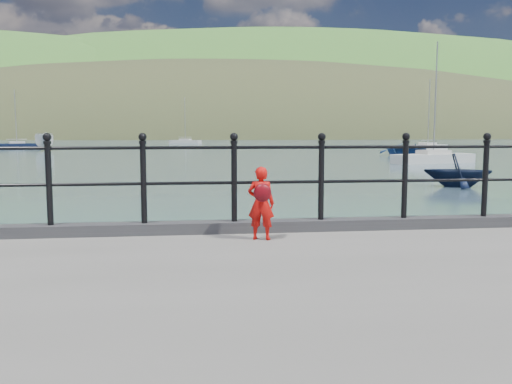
{
  "coord_description": "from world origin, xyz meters",
  "views": [
    {
      "loc": [
        -0.01,
        -7.38,
        2.36
      ],
      "look_at": [
        0.89,
        -0.2,
        1.55
      ],
      "focal_mm": 38.0,
      "sensor_mm": 36.0,
      "label": 1
    }
  ],
  "objects": [
    {
      "name": "sailboat_deep",
      "position": [
        -0.48,
        101.02,
        0.34
      ],
      "size": [
        6.49,
        4.27,
        9.25
      ],
      "rotation": [
        0.0,
        0.0,
        -0.42
      ],
      "color": "beige",
      "rests_on": "ground"
    },
    {
      "name": "child",
      "position": [
        0.89,
        -0.71,
        1.47
      ],
      "size": [
        0.39,
        0.34,
        0.93
      ],
      "rotation": [
        0.0,
        0.0,
        2.83
      ],
      "color": "red",
      "rests_on": "quay"
    },
    {
      "name": "launch_navy",
      "position": [
        11.41,
        14.4,
        0.72
      ],
      "size": [
        3.39,
        3.17,
        1.45
      ],
      "primitive_type": "imported",
      "rotation": [
        0.0,
        0.0,
        1.22
      ],
      "color": "black",
      "rests_on": "ground"
    },
    {
      "name": "launch_white",
      "position": [
        -17.37,
        61.72,
        1.14
      ],
      "size": [
        3.62,
        6.27,
        2.28
      ],
      "primitive_type": "imported",
      "rotation": [
        0.0,
        0.0,
        0.25
      ],
      "color": "white",
      "rests_on": "ground"
    },
    {
      "name": "railing",
      "position": [
        0.0,
        -0.15,
        1.82
      ],
      "size": [
        18.11,
        0.11,
        1.2
      ],
      "color": "black",
      "rests_on": "kerb"
    },
    {
      "name": "sailboat_left",
      "position": [
        -24.26,
        73.87,
        0.34
      ],
      "size": [
        6.21,
        4.01,
        8.49
      ],
      "rotation": [
        0.0,
        0.0,
        0.4
      ],
      "color": "black",
      "rests_on": "ground"
    },
    {
      "name": "far_shore",
      "position": [
        38.34,
        239.41,
        -22.57
      ],
      "size": [
        830.0,
        200.0,
        156.0
      ],
      "color": "#333A21",
      "rests_on": "ground"
    },
    {
      "name": "sailboat_near",
      "position": [
        18.29,
        31.29,
        0.34
      ],
      "size": [
        6.94,
        3.89,
        9.15
      ],
      "rotation": [
        0.0,
        0.0,
        0.32
      ],
      "color": "beige",
      "rests_on": "ground"
    },
    {
      "name": "launch_blue",
      "position": [
        21.57,
        43.78,
        0.62
      ],
      "size": [
        5.04,
        6.49,
        1.23
      ],
      "primitive_type": "imported",
      "rotation": [
        0.0,
        0.0,
        0.14
      ],
      "color": "navy",
      "rests_on": "ground"
    },
    {
      "name": "sailboat_far",
      "position": [
        30.2,
        58.16,
        0.34
      ],
      "size": [
        6.36,
        4.86,
        9.13
      ],
      "rotation": [
        0.0,
        0.0,
        0.56
      ],
      "color": "silver",
      "rests_on": "ground"
    },
    {
      "name": "ground",
      "position": [
        0.0,
        0.0,
        0.0
      ],
      "size": [
        600.0,
        600.0,
        0.0
      ],
      "primitive_type": "plane",
      "color": "#2D4251",
      "rests_on": "ground"
    },
    {
      "name": "kerb",
      "position": [
        0.0,
        -0.15,
        1.07
      ],
      "size": [
        60.0,
        0.3,
        0.15
      ],
      "primitive_type": "cube",
      "color": "#28282B",
      "rests_on": "quay"
    }
  ]
}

